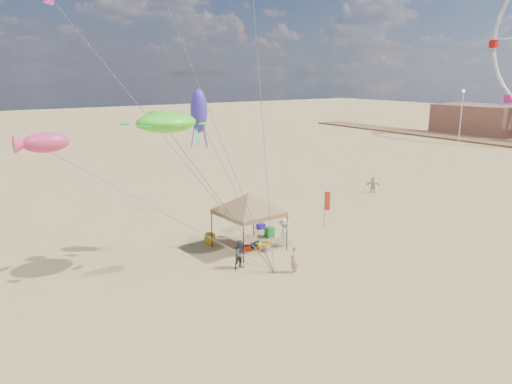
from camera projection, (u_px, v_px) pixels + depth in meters
ground at (287, 274)px, 25.94m from camera, size 280.00×280.00×0.00m
canopy_tent at (249, 195)px, 28.90m from camera, size 6.70×6.70×4.14m
feather_flag at (327, 203)px, 33.42m from camera, size 0.38×0.18×2.65m
cooler_red at (246, 249)px, 29.16m from camera, size 0.54×0.38×0.38m
cooler_blue at (261, 226)px, 33.43m from camera, size 0.54×0.38×0.38m
bag_navy at (255, 244)px, 29.93m from camera, size 0.69×0.54×0.36m
bag_orange at (209, 235)px, 31.58m from camera, size 0.54×0.69×0.36m
chair_green at (269, 232)px, 31.74m from camera, size 0.50×0.50×0.70m
chair_yellow at (210, 239)px, 30.46m from camera, size 0.50×0.50×0.70m
crate_grey at (267, 249)px, 29.21m from camera, size 0.34×0.30×0.28m
beach_cart at (263, 245)px, 29.74m from camera, size 0.90×0.50×0.24m
person_near_a at (294, 259)px, 25.95m from camera, size 0.68×0.58×1.58m
person_near_b at (241, 254)px, 26.51m from camera, size 0.87×0.71×1.65m
person_near_c at (284, 233)px, 29.92m from camera, size 1.29×0.97×1.77m
person_far_c at (373, 185)px, 43.60m from camera, size 1.32×1.21×1.47m
building_north at (480, 119)px, 85.83m from camera, size 10.00×14.00×5.20m
lamp_north at (462, 107)px, 75.39m from camera, size 0.50×0.50×8.25m
turtle_kite at (166, 122)px, 24.77m from camera, size 3.60×3.08×1.07m
fish_kite at (46, 143)px, 21.42m from camera, size 2.15×1.23×0.91m
squid_kite at (199, 111)px, 27.55m from camera, size 1.17×1.17×2.54m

